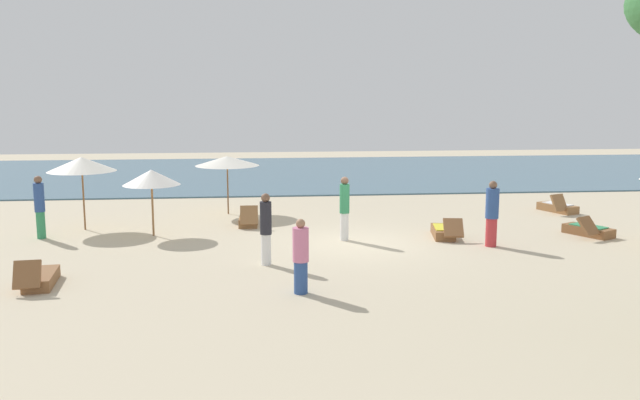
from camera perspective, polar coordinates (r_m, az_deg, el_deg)
ground_plane at (r=19.73m, az=2.88°, el=-3.70°), size 60.00×60.00×0.00m
ocean_water at (r=36.40m, az=-1.11°, el=2.31°), size 48.00×16.00×0.06m
umbrella_0 at (r=24.40m, az=-7.85°, el=3.29°), size 2.29×2.29×2.10m
umbrella_1 at (r=21.10m, az=-14.05°, el=1.86°), size 1.73×1.73×2.04m
umbrella_2 at (r=22.64m, az=-19.48°, el=2.86°), size 2.14×2.14×2.34m
lounger_0 at (r=22.30m, az=21.71°, el=-2.38°), size 1.32×1.76×0.69m
lounger_1 at (r=16.77m, az=-22.58°, el=-6.14°), size 0.76×1.70×0.73m
lounger_2 at (r=22.54m, az=-6.05°, el=-1.65°), size 0.64×1.66×0.74m
lounger_3 at (r=20.88m, az=10.42°, el=-2.63°), size 0.85×1.78×0.67m
lounger_4 at (r=26.27m, az=19.43°, el=-0.58°), size 1.16×1.73×0.74m
person_0 at (r=19.98m, az=2.08°, el=-0.63°), size 0.42×0.42×1.91m
person_1 at (r=21.88m, az=-22.59°, el=-0.49°), size 0.36×0.36×1.91m
person_2 at (r=17.20m, az=-4.59°, el=-2.39°), size 0.42×0.42×1.85m
person_3 at (r=14.78m, az=-1.64°, el=-4.78°), size 0.43×0.43×1.67m
person_4 at (r=19.81m, az=14.32°, el=-1.11°), size 0.52×0.52×1.89m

